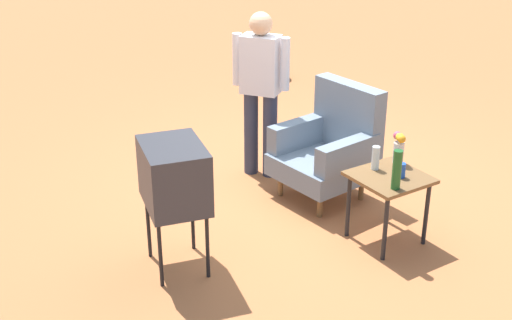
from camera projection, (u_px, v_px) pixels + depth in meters
ground_plane at (301, 189)px, 6.63m from camera, size 60.00×60.00×0.00m
armchair at (330, 146)px, 6.32m from camera, size 0.85×0.86×1.06m
side_table at (389, 185)px, 5.56m from camera, size 0.56×0.56×0.59m
tv_on_stand at (174, 176)px, 5.07m from camera, size 0.68×0.57×1.03m
person_standing at (261, 85)px, 6.57m from camera, size 0.48×0.39×1.64m
soda_can_blue at (401, 170)px, 5.47m from camera, size 0.07×0.07×0.12m
bottle_short_clear at (376, 158)px, 5.60m from camera, size 0.06×0.06×0.20m
bottle_wine_green at (397, 170)px, 5.25m from camera, size 0.07×0.07×0.32m
flower_vase at (399, 146)px, 5.70m from camera, size 0.14×0.10×0.27m
shrub_lone at (275, 68)px, 9.80m from camera, size 0.39×0.39×0.30m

